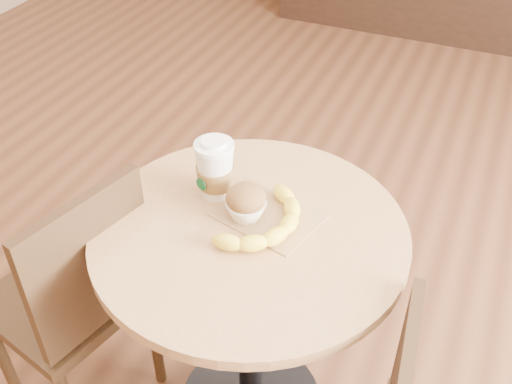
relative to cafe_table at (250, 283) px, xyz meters
The scene contains 6 objects.
cafe_table is the anchor object (origin of this frame).
chair_left 0.48m from the cafe_table, 159.51° to the right, with size 0.46×0.46×0.86m.
kraft_bag 0.21m from the cafe_table, 67.42° to the left, with size 0.24×0.18×0.00m, color #9B754B.
coffee_cup 0.31m from the cafe_table, 147.21° to the left, with size 0.10×0.10×0.17m.
muffin 0.24m from the cafe_table, 125.58° to the left, with size 0.10×0.10×0.09m.
banana 0.22m from the cafe_table, 25.00° to the left, with size 0.18×0.29×0.04m, color yellow, non-canonical shape.
Camera 1 is at (0.42, -1.02, 1.71)m, focal length 42.00 mm.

